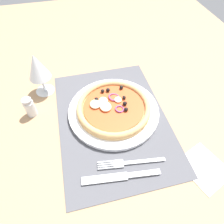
% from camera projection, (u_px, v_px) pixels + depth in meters
% --- Properties ---
extents(ground_plane, '(1.90, 1.40, 0.02)m').
position_uv_depth(ground_plane, '(113.00, 121.00, 0.63)').
color(ground_plane, '#9E7A56').
extents(placemat, '(0.47, 0.33, 0.00)m').
position_uv_depth(placemat, '(113.00, 119.00, 0.62)').
color(placemat, '#4C4C51').
rests_on(placemat, ground_plane).
extents(plate, '(0.29, 0.29, 0.01)m').
position_uv_depth(plate, '(114.00, 111.00, 0.63)').
color(plate, white).
rests_on(plate, placemat).
extents(pizza, '(0.23, 0.23, 0.03)m').
position_uv_depth(pizza, '(113.00, 107.00, 0.62)').
color(pizza, tan).
rests_on(pizza, plate).
extents(fork, '(0.04, 0.18, 0.00)m').
position_uv_depth(fork, '(128.00, 163.00, 0.52)').
color(fork, silver).
rests_on(fork, placemat).
extents(knife, '(0.04, 0.20, 0.01)m').
position_uv_depth(knife, '(120.00, 177.00, 0.50)').
color(knife, silver).
rests_on(knife, placemat).
extents(wine_glass, '(0.07, 0.07, 0.15)m').
position_uv_depth(wine_glass, '(37.00, 68.00, 0.62)').
color(wine_glass, silver).
rests_on(wine_glass, ground_plane).
extents(napkin, '(0.14, 0.14, 0.00)m').
position_uv_depth(napkin, '(204.00, 167.00, 0.52)').
color(napkin, silver).
rests_on(napkin, ground_plane).
extents(pepper_shaker, '(0.03, 0.03, 0.07)m').
position_uv_depth(pepper_shaker, '(30.00, 107.00, 0.61)').
color(pepper_shaker, silver).
rests_on(pepper_shaker, ground_plane).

